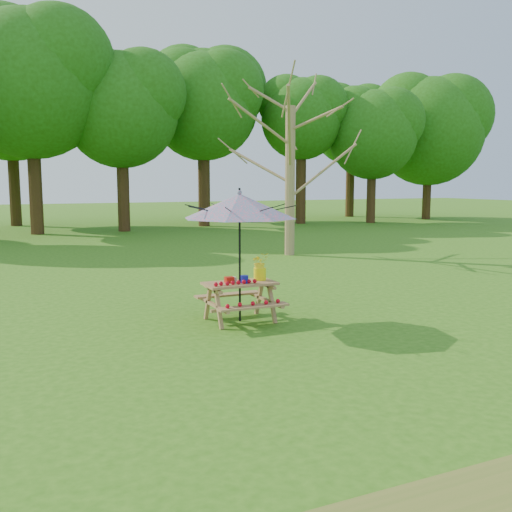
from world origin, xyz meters
name	(u,v)px	position (x,y,z in m)	size (l,w,h in m)	color
ground	(121,418)	(0.00, 0.00, 0.00)	(120.00, 120.00, 0.00)	#2F6813
treeline	(12,50)	(0.00, 22.00, 8.00)	(60.00, 12.00, 16.00)	#22540E
bare_tree	(291,42)	(7.59, 10.68, 6.65)	(7.31, 7.31, 10.94)	#946E51
picnic_table	(240,302)	(2.65, 3.19, 0.33)	(1.20, 1.32, 0.67)	#956243
patio_umbrella	(240,206)	(2.65, 3.19, 1.95)	(2.19, 2.19, 2.25)	black
produce_bins	(236,279)	(2.59, 3.20, 0.72)	(0.35, 0.41, 0.13)	#B61B0E
tomatoes_row	(236,283)	(2.50, 3.01, 0.71)	(0.77, 0.13, 0.07)	red
flower_bucket	(260,265)	(3.06, 3.25, 0.92)	(0.29, 0.25, 0.48)	#FFEF0D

